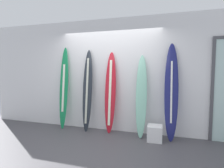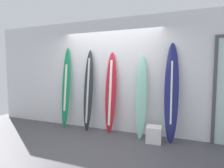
{
  "view_description": "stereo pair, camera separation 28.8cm",
  "coord_description": "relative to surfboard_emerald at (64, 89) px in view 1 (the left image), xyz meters",
  "views": [
    {
      "loc": [
        1.34,
        -3.09,
        1.55
      ],
      "look_at": [
        0.12,
        0.95,
        1.21
      ],
      "focal_mm": 28.72,
      "sensor_mm": 36.0,
      "label": 1
    },
    {
      "loc": [
        1.61,
        -2.99,
        1.55
      ],
      "look_at": [
        0.12,
        0.95,
        1.21
      ],
      "focal_mm": 28.72,
      "sensor_mm": 36.0,
      "label": 2
    }
  ],
  "objects": [
    {
      "name": "surfboard_seafoam",
      "position": [
        2.04,
        -0.04,
        -0.1
      ],
      "size": [
        0.27,
        0.37,
        1.89
      ],
      "color": "#83C3AB",
      "rests_on": "ground"
    },
    {
      "name": "surfboard_charcoal",
      "position": [
        0.69,
        -0.02,
        -0.04
      ],
      "size": [
        0.25,
        0.32,
        2.05
      ],
      "color": "#21262E",
      "rests_on": "ground"
    },
    {
      "name": "surfboard_emerald",
      "position": [
        0.0,
        0.0,
        0.0
      ],
      "size": [
        0.25,
        0.31,
        2.13
      ],
      "color": "#157B46",
      "rests_on": "ground"
    },
    {
      "name": "wall_back",
      "position": [
        1.23,
        0.27,
        0.35
      ],
      "size": [
        7.2,
        0.2,
        2.8
      ],
      "primitive_type": "cube",
      "color": "silver",
      "rests_on": "ground"
    },
    {
      "name": "surfboard_crimson",
      "position": [
        1.27,
        0.02,
        -0.07
      ],
      "size": [
        0.29,
        0.28,
        1.98
      ],
      "color": "red",
      "rests_on": "ground"
    },
    {
      "name": "surfboard_navy",
      "position": [
        2.69,
        -0.04,
        0.01
      ],
      "size": [
        0.31,
        0.39,
        2.13
      ],
      "color": "navy",
      "rests_on": "ground"
    },
    {
      "name": "display_block_left",
      "position": [
        2.36,
        -0.22,
        -0.88
      ],
      "size": [
        0.32,
        0.32,
        0.34
      ],
      "color": "silver",
      "rests_on": "ground"
    },
    {
      "name": "ground",
      "position": [
        1.23,
        -1.03,
        -1.07
      ],
      "size": [
        8.0,
        8.0,
        0.04
      ],
      "primitive_type": "cube",
      "color": "#454348"
    }
  ]
}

